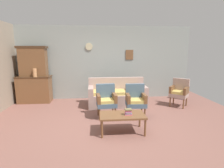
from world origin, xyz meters
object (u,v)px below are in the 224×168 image
Objects in this scene: armchair_by_doorway at (106,99)px; armchair_row_middle at (136,99)px; side_cabinet at (35,89)px; coffee_table at (122,116)px; floral_couch at (117,96)px; wingback_chair_by_fireplace at (179,91)px; book_stack_on_table at (128,112)px; floor_vase_by_wall at (182,90)px; vase_on_cabinet at (35,73)px.

armchair_by_doorway and armchair_row_middle have the same top height.
coffee_table is at bearing -43.84° from side_cabinet.
floral_couch and wingback_chair_by_fireplace have the same top height.
armchair_row_middle is at bearing -153.09° from wingback_chair_by_fireplace.
book_stack_on_table is 0.23× the size of floor_vase_by_wall.
wingback_chair_by_fireplace is 5.71× the size of book_stack_on_table.
floral_couch is 1.90× the size of coffee_table.
book_stack_on_table reaches higher than coffee_table.
book_stack_on_table is (0.13, -0.04, 0.11)m from coffee_table.
armchair_by_doorway is 1.00× the size of wingback_chair_by_fireplace.
side_cabinet is 3.80m from coffee_table.
floral_couch is at bearing 109.27° from armchair_row_middle.
wingback_chair_by_fireplace is at bearing -122.39° from floor_vase_by_wall.
armchair_row_middle is (3.13, -1.54, -0.57)m from vase_on_cabinet.
armchair_by_doorway is (2.44, -1.65, 0.03)m from side_cabinet.
armchair_by_doorway is at bearing -34.10° from side_cabinet.
floral_couch is 12.06× the size of book_stack_on_table.
armchair_by_doorway is at bearing 107.11° from coffee_table.
side_cabinet is at bearing 169.76° from wingback_chair_by_fireplace.
floor_vase_by_wall is (2.52, 2.57, -0.15)m from book_stack_on_table.
armchair_by_doorway is 3.33m from floor_vase_by_wall.
vase_on_cabinet is 3.66m from coffee_table.
side_cabinet is 1.72× the size of floor_vase_by_wall.
side_cabinet is 1.28× the size of armchair_row_middle.
armchair_by_doorway is at bearing -162.60° from wingback_chair_by_fireplace.
side_cabinet is 2.94m from armchair_by_doorway.
armchair_by_doorway is at bearing -32.35° from vase_on_cabinet.
armchair_by_doorway is 1.00× the size of armchair_row_middle.
side_cabinet is 3.92m from book_stack_on_table.
floor_vase_by_wall is (2.52, 0.53, 0.01)m from floral_couch.
armchair_by_doorway is 2.56m from wingback_chair_by_fireplace.
vase_on_cabinet is 5.32m from floor_vase_by_wall.
side_cabinet is 2.93m from floral_couch.
floral_couch and armchair_by_doorway have the same top height.
armchair_row_middle is 1.02m from book_stack_on_table.
coffee_table is (-0.50, -0.91, -0.12)m from armchair_row_middle.
floor_vase_by_wall is (2.64, 2.53, -0.04)m from coffee_table.
book_stack_on_table is (0.01, -2.04, 0.16)m from floral_couch.
floral_couch is 2.05m from book_stack_on_table.
wingback_chair_by_fireplace is (1.64, 0.83, 0.00)m from armchair_row_middle.
book_stack_on_table is (-2.02, -1.79, -0.01)m from wingback_chair_by_fireplace.
wingback_chair_by_fireplace is at bearing 39.14° from coffee_table.
armchair_by_doorway is 5.71× the size of book_stack_on_table.
wingback_chair_by_fireplace is 2.77m from coffee_table.
wingback_chair_by_fireplace is at bearing -7.13° from floral_couch.
floor_vase_by_wall is at bearing 11.85° from floral_couch.
side_cabinet is 4.96m from wingback_chair_by_fireplace.
side_cabinet is 5.38m from floor_vase_by_wall.
book_stack_on_table is (2.76, -2.50, -0.59)m from vase_on_cabinet.
book_stack_on_table is (-0.37, -0.95, -0.01)m from armchair_row_middle.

